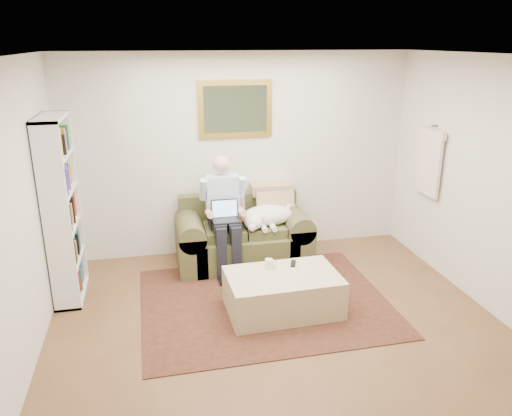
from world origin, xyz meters
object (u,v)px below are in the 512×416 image
object	(u,v)px
coffee_mug	(269,264)
bookshelf	(62,210)
seated_man	(225,216)
ottoman	(283,293)
laptop	(226,215)
sleeping_dog	(267,215)
sofa	(243,241)

from	to	relation	value
coffee_mug	bookshelf	bearing A→B (deg)	162.41
seated_man	ottoman	world-z (taller)	seated_man
seated_man	coffee_mug	world-z (taller)	seated_man
coffee_mug	bookshelf	world-z (taller)	bookshelf
bookshelf	laptop	bearing A→B (deg)	7.12
laptop	coffee_mug	distance (m)	0.99
laptop	bookshelf	world-z (taller)	bookshelf
seated_man	ottoman	xyz separation A→B (m)	(0.42, -1.15, -0.49)
ottoman	coffee_mug	world-z (taller)	coffee_mug
ottoman	bookshelf	world-z (taller)	bookshelf
seated_man	sleeping_dog	size ratio (longest dim) A/B	2.04
sleeping_dog	bookshelf	distance (m)	2.40
seated_man	bookshelf	distance (m)	1.85
laptop	coffee_mug	size ratio (longest dim) A/B	3.24
laptop	ottoman	bearing A→B (deg)	-68.74
ottoman	coffee_mug	xyz separation A→B (m)	(-0.10, 0.19, 0.26)
seated_man	laptop	distance (m)	0.07
seated_man	ottoman	size ratio (longest dim) A/B	1.22
laptop	seated_man	bearing A→B (deg)	90.00
seated_man	laptop	xyz separation A→B (m)	(-0.00, -0.06, 0.03)
sofa	sleeping_dog	xyz separation A→B (m)	(0.30, -0.08, 0.35)
sofa	seated_man	size ratio (longest dim) A/B	1.19
ottoman	coffee_mug	size ratio (longest dim) A/B	11.55
coffee_mug	laptop	bearing A→B (deg)	109.52
laptop	coffee_mug	bearing A→B (deg)	-70.48
seated_man	sleeping_dog	distance (m)	0.56
ottoman	bookshelf	size ratio (longest dim) A/B	0.58
sofa	bookshelf	size ratio (longest dim) A/B	0.84
sofa	laptop	xyz separation A→B (m)	(-0.25, -0.22, 0.45)
bookshelf	seated_man	bearing A→B (deg)	9.14
seated_man	coffee_mug	bearing A→B (deg)	-71.70
seated_man	sleeping_dog	world-z (taller)	seated_man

